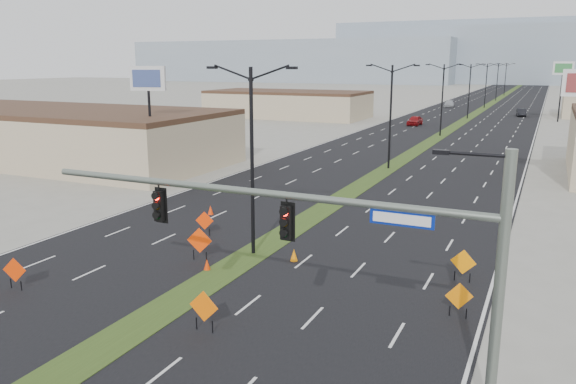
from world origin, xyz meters
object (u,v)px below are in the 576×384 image
at_px(pole_sign_east_far, 563,72).
at_px(streetlight_0, 252,156).
at_px(streetlight_4, 486,84).
at_px(cone_2, 426,222).
at_px(signal_mast, 341,243).
at_px(car_far, 449,104).
at_px(construction_sign_0, 15,271).
at_px(construction_sign_2, 205,222).
at_px(car_left, 415,121).
at_px(streetlight_2, 442,98).
at_px(construction_sign_5, 463,263).
at_px(cone_1, 294,255).
at_px(streetlight_6, 505,78).
at_px(cone_0, 207,265).
at_px(streetlight_1, 391,113).
at_px(construction_sign_4, 459,297).
at_px(car_mid, 521,113).
at_px(streetlight_3, 469,89).
at_px(construction_sign_1, 199,241).
at_px(pole_sign_west, 148,87).
at_px(streetlight_5, 497,81).
at_px(cone_3, 210,210).
at_px(construction_sign_3, 204,308).

bearing_deg(pole_sign_east_far, streetlight_0, -110.21).
height_order(streetlight_4, cone_2, streetlight_4).
bearing_deg(signal_mast, car_far, 97.69).
distance_m(construction_sign_0, construction_sign_2, 11.21).
relative_size(streetlight_4, car_left, 2.16).
relative_size(streetlight_2, construction_sign_5, 6.22).
bearing_deg(cone_1, car_left, 97.39).
distance_m(car_left, cone_2, 61.08).
xyz_separation_m(streetlight_2, cone_2, (7.51, -46.98, -5.08)).
xyz_separation_m(streetlight_0, car_left, (-6.41, 68.49, -4.63)).
xyz_separation_m(streetlight_6, cone_1, (2.50, -168.12, -5.08)).
bearing_deg(streetlight_6, streetlight_2, -90.00).
bearing_deg(cone_0, streetlight_1, 88.34).
height_order(car_left, cone_1, car_left).
height_order(construction_sign_4, cone_2, construction_sign_4).
distance_m(car_mid, construction_sign_2, 92.51).
bearing_deg(signal_mast, streetlight_0, 130.54).
height_order(construction_sign_0, construction_sign_5, construction_sign_5).
bearing_deg(cone_0, streetlight_3, 89.41).
distance_m(signal_mast, construction_sign_4, 8.16).
relative_size(construction_sign_2, construction_sign_4, 0.98).
bearing_deg(construction_sign_1, car_far, 79.93).
bearing_deg(cone_2, pole_sign_east_far, 84.12).
bearing_deg(streetlight_2, streetlight_0, -90.00).
xyz_separation_m(cone_2, pole_sign_west, (-26.17, 6.05, 7.79)).
distance_m(streetlight_1, streetlight_6, 140.00).
height_order(construction_sign_1, pole_sign_east_far, pole_sign_east_far).
bearing_deg(pole_sign_east_far, streetlight_3, 172.82).
bearing_deg(construction_sign_2, construction_sign_5, -19.52).
distance_m(streetlight_1, construction_sign_2, 26.99).
relative_size(construction_sign_5, cone_0, 2.69).
relative_size(streetlight_2, streetlight_3, 1.00).
height_order(streetlight_4, construction_sign_5, streetlight_4).
relative_size(streetlight_3, streetlight_4, 1.00).
bearing_deg(construction_sign_1, streetlight_1, 73.19).
height_order(construction_sign_2, pole_sign_west, pole_sign_west).
distance_m(streetlight_4, cone_0, 115.33).
bearing_deg(car_far, cone_0, -93.27).
bearing_deg(streetlight_6, streetlight_3, -90.00).
relative_size(signal_mast, construction_sign_4, 10.79).
distance_m(streetlight_5, construction_sign_0, 149.25).
bearing_deg(cone_3, construction_sign_4, -27.51).
distance_m(construction_sign_5, pole_sign_east_far, 84.57).
bearing_deg(streetlight_0, streetlight_5, 90.00).
relative_size(streetlight_1, cone_2, 14.80).
height_order(streetlight_2, construction_sign_3, streetlight_2).
distance_m(streetlight_6, cone_0, 171.29).
xyz_separation_m(streetlight_1, streetlight_2, (0.00, 28.00, 0.00)).
bearing_deg(streetlight_0, car_far, 94.03).
bearing_deg(car_far, signal_mast, -89.05).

